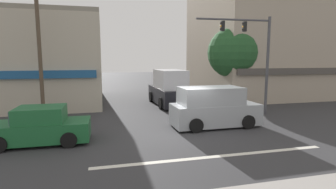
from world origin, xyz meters
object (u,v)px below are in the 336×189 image
at_px(street_tree, 233,53).
at_px(box_truck_approaching_near, 169,89).
at_px(utility_pole_near_left, 39,47).
at_px(van_crossing_rightbound, 214,108).
at_px(traffic_light_mast, 254,49).
at_px(sedan_crossing_center, 40,127).

distance_m(street_tree, box_truck_approaching_near, 5.95).
xyz_separation_m(utility_pole_near_left, box_truck_approaching_near, (8.45, 2.87, -3.02)).
distance_m(street_tree, van_crossing_rightbound, 8.70).
bearing_deg(box_truck_approaching_near, utility_pole_near_left, -161.24).
distance_m(box_truck_approaching_near, van_crossing_rightbound, 6.97).
relative_size(traffic_light_mast, box_truck_approaching_near, 1.10).
bearing_deg(street_tree, sedan_crossing_center, -149.35).
height_order(street_tree, van_crossing_rightbound, street_tree).
height_order(utility_pole_near_left, box_truck_approaching_near, utility_pole_near_left).
bearing_deg(street_tree, box_truck_approaching_near, 177.95).
bearing_deg(box_truck_approaching_near, sedan_crossing_center, -134.29).
distance_m(street_tree, traffic_light_mast, 4.56).
xyz_separation_m(van_crossing_rightbound, sedan_crossing_center, (-8.29, -0.87, -0.29)).
distance_m(utility_pole_near_left, box_truck_approaching_near, 9.42).
bearing_deg(utility_pole_near_left, box_truck_approaching_near, 18.76).
bearing_deg(sedan_crossing_center, utility_pole_near_left, 99.62).
xyz_separation_m(street_tree, box_truck_approaching_near, (-5.24, 0.19, -2.81)).
height_order(street_tree, utility_pole_near_left, utility_pole_near_left).
bearing_deg(van_crossing_rightbound, box_truck_approaching_near, 95.60).
distance_m(utility_pole_near_left, van_crossing_rightbound, 10.51).
height_order(utility_pole_near_left, sedan_crossing_center, utility_pole_near_left).
bearing_deg(box_truck_approaching_near, van_crossing_rightbound, -84.40).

